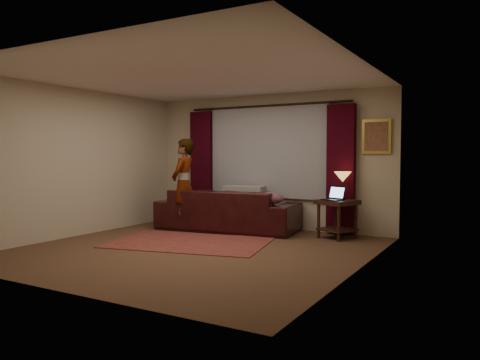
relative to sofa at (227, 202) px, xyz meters
name	(u,v)px	position (x,y,z in m)	size (l,w,h in m)	color
floor	(195,250)	(0.51, -1.79, -0.54)	(5.00, 5.00, 0.01)	#533724
ceiling	(194,76)	(0.51, -1.79, 2.06)	(5.00, 5.00, 0.02)	silver
wall_back	(268,162)	(0.51, 0.71, 0.76)	(5.00, 0.02, 2.60)	#C2B599
wall_front	(55,167)	(0.51, -4.29, 0.76)	(5.00, 0.02, 2.60)	#C2B599
wall_left	(79,162)	(-1.99, -1.79, 0.76)	(0.02, 5.00, 2.60)	#C2B599
wall_right	(360,165)	(3.01, -1.79, 0.76)	(0.02, 5.00, 2.60)	#C2B599
sheer_curtain	(267,151)	(0.51, 0.65, 0.96)	(2.50, 0.05, 1.80)	#97979E
drape_left	(202,167)	(-0.99, 0.60, 0.64)	(0.50, 0.14, 2.30)	black
drape_right	(341,169)	(2.01, 0.60, 0.64)	(0.50, 0.14, 2.30)	black
curtain_rod	(266,106)	(0.51, 0.60, 1.84)	(0.04, 0.04, 3.40)	black
picture_frame	(376,136)	(2.61, 0.68, 1.21)	(0.50, 0.04, 0.60)	gold
sofa	(227,202)	(0.00, 0.00, 0.00)	(2.66, 1.15, 1.07)	black
throw_blanket	(244,174)	(0.19, 0.32, 0.53)	(0.80, 0.32, 0.09)	#969590
clothing_pile	(270,199)	(0.93, -0.09, 0.11)	(0.53, 0.41, 0.22)	brown
laptop_sofa	(201,196)	(-0.41, -0.29, 0.11)	(0.31, 0.34, 0.23)	black
area_rug	(190,242)	(0.13, -1.40, -0.53)	(2.50, 1.67, 0.01)	brown
end_table	(337,219)	(2.09, 0.18, -0.20)	(0.58, 0.58, 0.66)	black
tiffany_lamp	(343,185)	(2.12, 0.35, 0.37)	(0.30, 0.30, 0.48)	#A39B50
laptop_table	(332,193)	(2.04, 0.05, 0.25)	(0.33, 0.36, 0.24)	black
person	(184,185)	(-0.74, -0.39, 0.33)	(0.51, 0.51, 1.74)	#969590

